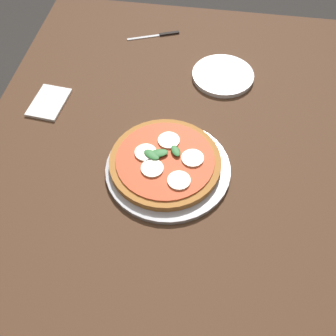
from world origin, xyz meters
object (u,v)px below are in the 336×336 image
at_px(dining_table, 166,183).
at_px(pizza, 166,162).
at_px(serving_tray, 168,169).
at_px(plate_white, 223,75).
at_px(napkin, 49,102).
at_px(knife, 160,35).

height_order(dining_table, pizza, pizza).
bearing_deg(dining_table, pizza, -164.39).
relative_size(serving_tray, plate_white, 1.69).
bearing_deg(pizza, napkin, 64.27).
height_order(pizza, knife, pizza).
height_order(dining_table, serving_tray, serving_tray).
bearing_deg(serving_tray, napkin, 63.51).
xyz_separation_m(pizza, napkin, (0.18, 0.37, -0.02)).
bearing_deg(knife, serving_tray, -168.57).
height_order(serving_tray, plate_white, plate_white).
height_order(plate_white, knife, plate_white).
xyz_separation_m(plate_white, napkin, (-0.19, 0.48, -0.00)).
xyz_separation_m(dining_table, pizza, (-0.01, -0.00, 0.11)).
xyz_separation_m(napkin, knife, (0.36, -0.26, -0.00)).
height_order(plate_white, napkin, plate_white).
xyz_separation_m(plate_white, knife, (0.18, 0.22, -0.00)).
relative_size(serving_tray, knife, 1.88).
xyz_separation_m(serving_tray, knife, (0.55, 0.11, -0.00)).
distance_m(pizza, plate_white, 0.38).
xyz_separation_m(dining_table, plate_white, (0.35, -0.12, 0.09)).
bearing_deg(serving_tray, knife, 11.43).
relative_size(dining_table, napkin, 10.94).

